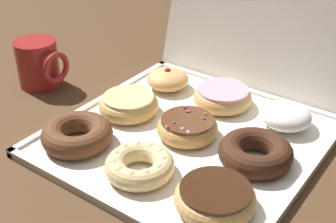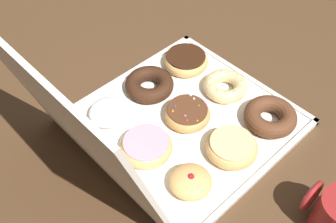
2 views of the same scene
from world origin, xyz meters
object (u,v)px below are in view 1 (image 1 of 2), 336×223
(coffee_mug, at_px, (39,63))
(jelly_filled_donut_6, at_px, (168,79))
(donut_box, at_px, (187,138))
(chocolate_cake_ring_donut_0, at_px, (77,134))
(chocolate_cake_ring_donut_5, at_px, (257,151))
(powdered_filled_donut_8, at_px, (286,116))
(sprinkle_donut_4, at_px, (186,127))
(glazed_ring_donut_3, at_px, (127,105))
(chocolate_frosted_donut_2, at_px, (215,197))
(cruller_donut_1, at_px, (138,164))
(pink_frosted_donut_7, at_px, (223,96))

(coffee_mug, bearing_deg, jelly_filled_donut_6, 28.59)
(donut_box, distance_m, chocolate_cake_ring_donut_0, 0.19)
(chocolate_cake_ring_donut_5, bearing_deg, powdered_filled_donut_8, 92.22)
(sprinkle_donut_4, bearing_deg, chocolate_cake_ring_donut_0, -136.47)
(glazed_ring_donut_3, height_order, chocolate_cake_ring_donut_5, chocolate_cake_ring_donut_5)
(chocolate_cake_ring_donut_0, bearing_deg, coffee_mug, 152.29)
(chocolate_frosted_donut_2, height_order, powdered_filled_donut_8, powdered_filled_donut_8)
(chocolate_frosted_donut_2, xyz_separation_m, chocolate_cake_ring_donut_5, (-0.00, 0.13, 0.00))
(cruller_donut_1, distance_m, jelly_filled_donut_6, 0.29)
(donut_box, xyz_separation_m, sprinkle_donut_4, (-0.00, -0.00, 0.02))
(chocolate_cake_ring_donut_0, bearing_deg, powdered_filled_donut_8, 44.66)
(pink_frosted_donut_7, bearing_deg, coffee_mug, -159.73)
(chocolate_frosted_donut_2, relative_size, glazed_ring_donut_3, 1.02)
(donut_box, height_order, chocolate_frosted_donut_2, chocolate_frosted_donut_2)
(donut_box, relative_size, chocolate_cake_ring_donut_5, 3.63)
(chocolate_cake_ring_donut_0, bearing_deg, pink_frosted_donut_7, 63.12)
(chocolate_frosted_donut_2, distance_m, pink_frosted_donut_7, 0.29)
(cruller_donut_1, distance_m, coffee_mug, 0.39)
(sprinkle_donut_4, xyz_separation_m, chocolate_cake_ring_donut_5, (0.13, 0.01, 0.00))
(jelly_filled_donut_6, bearing_deg, sprinkle_donut_4, -44.22)
(chocolate_cake_ring_donut_0, xyz_separation_m, chocolate_cake_ring_donut_5, (0.27, 0.13, -0.00))
(powdered_filled_donut_8, bearing_deg, chocolate_cake_ring_donut_0, -135.34)
(cruller_donut_1, relative_size, sprinkle_donut_4, 1.01)
(chocolate_frosted_donut_2, bearing_deg, coffee_mug, 166.28)
(cruller_donut_1, relative_size, glazed_ring_donut_3, 0.96)
(chocolate_cake_ring_donut_0, relative_size, glazed_ring_donut_3, 1.07)
(donut_box, distance_m, chocolate_cake_ring_donut_5, 0.13)
(glazed_ring_donut_3, distance_m, coffee_mug, 0.24)
(cruller_donut_1, height_order, chocolate_cake_ring_donut_5, chocolate_cake_ring_donut_5)
(donut_box, bearing_deg, jelly_filled_donut_6, 136.63)
(glazed_ring_donut_3, bearing_deg, chocolate_frosted_donut_2, -25.17)
(donut_box, relative_size, jelly_filled_donut_6, 5.04)
(chocolate_cake_ring_donut_0, distance_m, pink_frosted_donut_7, 0.29)
(coffee_mug, bearing_deg, chocolate_frosted_donut_2, -13.72)
(jelly_filled_donut_6, height_order, powdered_filled_donut_8, jelly_filled_donut_6)
(coffee_mug, bearing_deg, chocolate_cake_ring_donut_0, -27.71)
(donut_box, height_order, powdered_filled_donut_8, powdered_filled_donut_8)
(chocolate_cake_ring_donut_0, distance_m, cruller_donut_1, 0.13)
(glazed_ring_donut_3, xyz_separation_m, coffee_mug, (-0.24, -0.00, 0.02))
(donut_box, xyz_separation_m, chocolate_cake_ring_donut_0, (-0.14, -0.13, 0.02))
(donut_box, distance_m, sprinkle_donut_4, 0.02)
(donut_box, bearing_deg, pink_frosted_donut_7, 92.31)
(powdered_filled_donut_8, bearing_deg, sprinkle_donut_4, -134.20)
(glazed_ring_donut_3, xyz_separation_m, jelly_filled_donut_6, (-0.00, 0.13, 0.00))
(chocolate_cake_ring_donut_0, relative_size, chocolate_cake_ring_donut_5, 1.01)
(cruller_donut_1, xyz_separation_m, chocolate_frosted_donut_2, (0.13, 0.00, 0.00))
(donut_box, bearing_deg, chocolate_cake_ring_donut_5, 1.58)
(chocolate_cake_ring_donut_5, distance_m, jelly_filled_donut_6, 0.29)
(jelly_filled_donut_6, bearing_deg, coffee_mug, -151.41)
(chocolate_frosted_donut_2, bearing_deg, jelly_filled_donut_6, 136.21)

